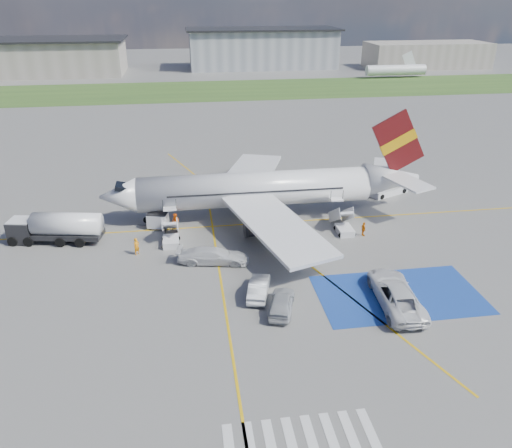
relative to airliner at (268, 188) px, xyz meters
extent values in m
plane|color=#60605E|center=(-1.51, -14.00, -3.39)|extent=(400.00, 400.00, 0.00)
cube|color=#2D4C1E|center=(-1.51, 81.00, -3.39)|extent=(400.00, 30.00, 0.01)
cube|color=gold|center=(-1.51, -2.00, -3.39)|extent=(120.00, 0.20, 0.01)
cube|color=gold|center=(-6.51, -24.00, -3.39)|extent=(0.20, 60.00, 0.01)
cube|color=gold|center=(-1.51, -2.00, -3.39)|extent=(20.71, 56.45, 0.01)
cube|color=navy|center=(8.49, -18.00, -3.39)|extent=(14.00, 8.00, 0.01)
cube|color=silver|center=(-5.11, -32.00, -3.39)|extent=(0.60, 4.00, 0.01)
cube|color=silver|center=(-3.91, -32.00, -3.39)|extent=(0.60, 4.00, 0.01)
cube|color=silver|center=(-2.71, -32.00, -3.39)|extent=(0.60, 4.00, 0.01)
cube|color=silver|center=(-1.51, -32.00, -3.39)|extent=(0.60, 4.00, 0.01)
cube|color=silver|center=(-0.31, -32.00, -3.39)|extent=(0.60, 4.00, 0.01)
cube|color=silver|center=(0.89, -32.00, -3.39)|extent=(0.60, 4.00, 0.01)
cube|color=gray|center=(-56.51, 116.00, 1.61)|extent=(60.00, 22.00, 10.00)
cube|color=gray|center=(18.49, 121.00, 2.61)|extent=(48.00, 18.00, 12.00)
cube|color=gray|center=(73.49, 114.00, 0.61)|extent=(40.00, 16.00, 8.00)
cylinder|color=silver|center=(-1.51, 0.00, 0.01)|extent=(26.00, 3.90, 3.90)
cone|color=silver|center=(-16.51, 0.00, 0.01)|extent=(4.00, 3.90, 3.90)
cube|color=black|center=(-15.91, 0.00, 1.06)|extent=(1.67, 1.90, 0.82)
cone|color=silver|center=(14.69, 0.00, 0.41)|extent=(6.50, 3.90, 3.90)
cube|color=silver|center=(-0.51, -8.50, -0.59)|extent=(9.86, 15.95, 1.40)
cube|color=silver|center=(-0.51, 8.50, -0.59)|extent=(9.86, 15.95, 1.40)
cylinder|color=#38383A|center=(-1.51, -5.60, -1.99)|extent=(3.40, 2.10, 2.10)
cylinder|color=#38383A|center=(-1.51, 5.60, -1.99)|extent=(3.40, 2.10, 2.10)
cube|color=#500D0E|center=(14.99, 0.00, 4.81)|extent=(6.62, 0.30, 7.45)
cube|color=#D4990B|center=(14.99, 0.00, 4.81)|extent=(4.36, 0.40, 3.08)
cube|color=silver|center=(15.29, -3.20, 1.11)|extent=(4.73, 5.95, 0.49)
cube|color=silver|center=(15.29, 3.20, 1.11)|extent=(4.73, 5.95, 0.49)
cube|color=black|center=(-1.51, -1.96, 0.36)|extent=(19.50, 0.04, 0.18)
cube|color=black|center=(-1.51, 1.96, 0.36)|extent=(19.50, 0.04, 0.18)
cube|color=silver|center=(-11.01, -4.15, -1.94)|extent=(1.40, 3.73, 2.32)
cube|color=silver|center=(-11.01, -2.25, -0.89)|extent=(1.40, 1.00, 0.12)
cylinder|color=black|center=(-11.71, -2.25, -0.34)|extent=(0.06, 0.06, 1.10)
cylinder|color=black|center=(-10.31, -2.25, -0.34)|extent=(0.06, 0.06, 1.10)
cube|color=silver|center=(-11.01, -5.75, -3.04)|extent=(1.60, 2.40, 0.70)
cube|color=silver|center=(7.49, -4.15, -1.94)|extent=(1.40, 3.73, 2.32)
cube|color=silver|center=(7.49, -2.25, -0.89)|extent=(1.40, 1.00, 0.12)
cylinder|color=black|center=(6.79, -2.25, -0.34)|extent=(0.06, 0.06, 1.10)
cylinder|color=black|center=(8.19, -2.25, -0.34)|extent=(0.06, 0.06, 1.10)
cube|color=silver|center=(7.49, -5.75, -3.04)|extent=(1.60, 2.40, 0.70)
cube|color=black|center=(-26.19, -2.68, -2.22)|extent=(2.74, 2.74, 2.35)
cylinder|color=silver|center=(-21.46, -3.54, -1.35)|extent=(7.27, 3.56, 2.35)
cube|color=black|center=(-21.46, -3.54, -2.52)|extent=(7.27, 3.56, 0.51)
cube|color=silver|center=(-12.42, -1.59, -2.47)|extent=(2.43, 1.82, 1.52)
cube|color=black|center=(-12.42, -1.59, -1.66)|extent=(2.30, 1.69, 0.13)
cube|color=silver|center=(16.51, 4.44, -2.95)|extent=(5.53, 3.75, 0.88)
cube|color=black|center=(17.71, 4.97, -2.18)|extent=(3.68, 2.61, 0.98)
imported|color=#A6A8AC|center=(-1.97, -18.88, -2.59)|extent=(3.20, 5.04, 1.60)
imported|color=silver|center=(-3.46, -16.31, -2.64)|extent=(2.71, 4.81, 1.50)
imported|color=silver|center=(7.63, -19.14, -2.16)|extent=(3.55, 6.80, 2.47)
imported|color=silver|center=(-6.96, -10.11, -2.39)|extent=(5.41, 3.00, 2.00)
imported|color=orange|center=(-14.30, -7.37, -2.50)|extent=(0.76, 0.76, 1.78)
imported|color=#FF660D|center=(-10.49, -2.14, -2.46)|extent=(1.13, 1.14, 1.86)
imported|color=orange|center=(9.26, -6.62, -2.60)|extent=(0.44, 0.95, 1.59)
camera|label=1|loc=(-8.93, -52.13, 20.39)|focal=35.00mm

